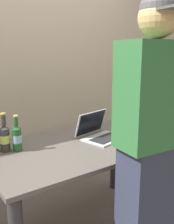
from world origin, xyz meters
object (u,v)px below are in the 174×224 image
at_px(beer_bottle_amber, 5,137).
at_px(person_figure, 151,151).
at_px(laptop, 100,132).
at_px(beer_bottle_dark, 17,137).

distance_m(beer_bottle_amber, person_figure, 1.03).
distance_m(laptop, person_figure, 0.74).
bearing_deg(person_figure, beer_bottle_amber, 123.10).
bearing_deg(beer_bottle_amber, beer_bottle_dark, -29.94).
xyz_separation_m(laptop, person_figure, (-0.19, -0.70, 0.10)).
distance_m(beer_bottle_amber, beer_bottle_dark, 0.09).
relative_size(laptop, beer_bottle_dark, 1.51).
bearing_deg(person_figure, beer_bottle_dark, 120.76).
bearing_deg(beer_bottle_amber, laptop, -11.83).
relative_size(beer_bottle_amber, person_figure, 0.16).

